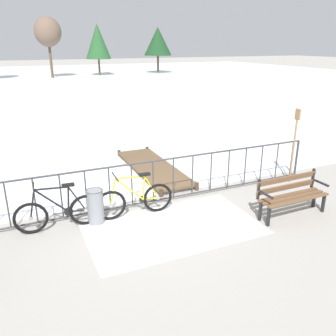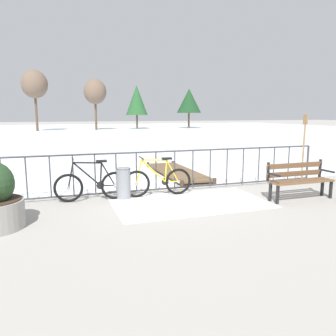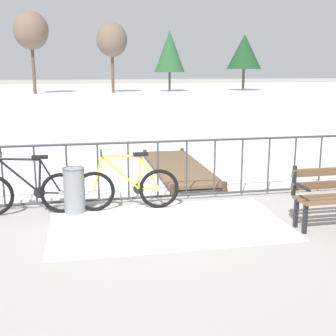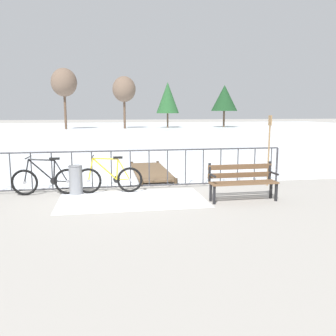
% 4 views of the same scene
% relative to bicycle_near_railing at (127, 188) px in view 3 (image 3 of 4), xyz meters
% --- Properties ---
extents(ground_plane, '(160.00, 160.00, 0.00)m').
position_rel_bicycle_near_railing_xyz_m(ground_plane, '(0.32, 0.37, -0.37)').
color(ground_plane, '#9E9991').
extents(frozen_pond, '(80.00, 56.00, 0.03)m').
position_rel_bicycle_near_railing_xyz_m(frozen_pond, '(0.32, 28.77, -0.35)').
color(frozen_pond, silver).
rests_on(frozen_pond, ground).
extents(snow_patch, '(3.46, 2.01, 0.01)m').
position_rel_bicycle_near_railing_xyz_m(snow_patch, '(0.52, -0.83, -0.36)').
color(snow_patch, white).
rests_on(snow_patch, ground).
extents(railing_fence, '(9.06, 0.06, 1.07)m').
position_rel_bicycle_near_railing_xyz_m(railing_fence, '(0.32, 0.37, 0.19)').
color(railing_fence, '#38383D').
rests_on(railing_fence, ground).
extents(bicycle_near_railing, '(1.71, 0.52, 0.97)m').
position_rel_bicycle_near_railing_xyz_m(bicycle_near_railing, '(0.00, 0.00, 0.00)').
color(bicycle_near_railing, black).
rests_on(bicycle_near_railing, ground).
extents(bicycle_second, '(1.71, 0.52, 0.97)m').
position_rel_bicycle_near_railing_xyz_m(bicycle_second, '(-1.57, 0.07, 0.00)').
color(bicycle_second, black).
rests_on(bicycle_second, ground).
extents(trash_bin, '(0.35, 0.35, 0.73)m').
position_rel_bicycle_near_railing_xyz_m(trash_bin, '(-0.84, 0.04, 0.00)').
color(trash_bin, gray).
rests_on(trash_bin, ground).
extents(wooden_dock, '(1.10, 3.65, 0.20)m').
position_rel_bicycle_near_railing_xyz_m(wooden_dock, '(1.39, 2.44, -0.25)').
color(wooden_dock, brown).
rests_on(wooden_dock, ground).
extents(tree_far_west, '(2.73, 2.73, 6.16)m').
position_rel_bicycle_near_railing_xyz_m(tree_far_west, '(2.32, 33.95, 4.26)').
color(tree_far_west, brown).
rests_on(tree_far_west, ground).
extents(tree_centre, '(2.86, 2.86, 5.65)m').
position_rel_bicycle_near_railing_xyz_m(tree_centre, '(7.78, 35.19, 3.36)').
color(tree_centre, brown).
rests_on(tree_centre, ground).
extents(tree_east_mid, '(2.88, 2.88, 6.89)m').
position_rel_bicycle_near_railing_xyz_m(tree_east_mid, '(-4.45, 33.31, 4.90)').
color(tree_east_mid, brown).
rests_on(tree_east_mid, ground).
extents(tree_far_east, '(3.39, 3.39, 5.42)m').
position_rel_bicycle_near_railing_xyz_m(tree_far_east, '(15.26, 35.39, 3.39)').
color(tree_far_east, brown).
rests_on(tree_far_east, ground).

